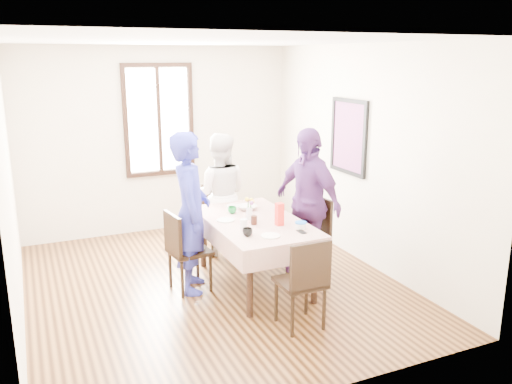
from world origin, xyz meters
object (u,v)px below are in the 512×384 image
at_px(chair_far, 221,220).
at_px(chair_near, 300,282).
at_px(person_left, 190,213).
at_px(person_right, 307,202).
at_px(dining_table, 254,252).
at_px(chair_right, 307,236).
at_px(person_far, 221,195).
at_px(chair_left, 190,251).

xyz_separation_m(chair_far, chair_near, (0.00, -2.17, 0.00)).
relative_size(person_left, person_right, 1.01).
relative_size(dining_table, chair_right, 1.73).
distance_m(chair_far, chair_near, 2.17).
distance_m(dining_table, person_left, 0.88).
distance_m(chair_far, person_left, 1.25).
relative_size(chair_near, person_left, 0.51).
bearing_deg(chair_right, dining_table, 86.64).
height_order(chair_right, chair_far, same).
bearing_deg(chair_right, chair_far, 27.50).
relative_size(dining_table, chair_near, 1.73).
height_order(chair_right, person_far, person_far).
height_order(chair_far, person_left, person_left).
xyz_separation_m(dining_table, person_right, (0.70, 0.05, 0.51)).
height_order(chair_right, person_right, person_right).
relative_size(chair_right, person_far, 0.57).
relative_size(chair_left, chair_near, 1.00).
xyz_separation_m(dining_table, chair_far, (0.00, 1.09, 0.08)).
relative_size(chair_near, person_far, 0.57).
bearing_deg(chair_near, person_far, 89.87).
bearing_deg(chair_right, person_far, 28.02).
distance_m(chair_left, chair_near, 1.43).
bearing_deg(person_left, person_far, -19.48).
xyz_separation_m(chair_left, chair_far, (0.72, 0.94, 0.00)).
height_order(dining_table, chair_left, chair_left).
relative_size(chair_far, person_left, 0.51).
xyz_separation_m(chair_right, chair_near, (-0.72, -1.13, 0.00)).
bearing_deg(person_left, dining_table, -84.07).
relative_size(person_far, person_right, 0.91).
bearing_deg(person_right, dining_table, -99.21).
bearing_deg(chair_right, person_left, 78.75).
bearing_deg(person_far, chair_far, -66.94).
height_order(dining_table, person_far, person_far).
xyz_separation_m(chair_right, person_far, (-0.72, 1.02, 0.35)).
distance_m(chair_near, person_left, 1.48).
relative_size(chair_far, chair_near, 1.00).
height_order(chair_left, person_left, person_left).
xyz_separation_m(chair_far, person_right, (0.70, -1.04, 0.43)).
bearing_deg(chair_far, chair_left, 56.47).
bearing_deg(chair_near, person_left, 119.45).
bearing_deg(chair_right, chair_near, 140.34).
xyz_separation_m(dining_table, person_left, (-0.70, 0.15, 0.52)).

